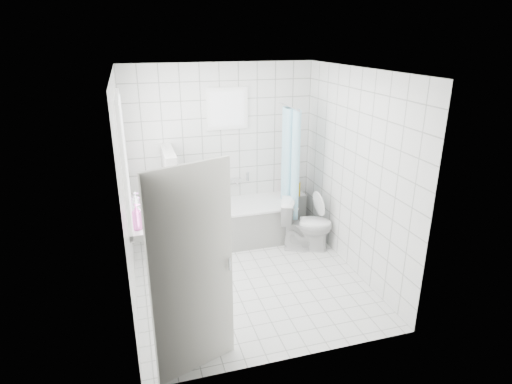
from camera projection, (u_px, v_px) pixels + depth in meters
name	position (u px, v px, depth m)	size (l,w,h in m)	color
ground	(249.00, 279.00, 5.50)	(3.00, 3.00, 0.00)	white
ceiling	(247.00, 70.00, 4.60)	(3.00, 3.00, 0.00)	white
wall_back	(221.00, 152.00, 6.40)	(2.80, 0.02, 2.60)	white
wall_front	(295.00, 238.00, 3.70)	(2.80, 0.02, 2.60)	white
wall_left	(125.00, 196.00, 4.68)	(0.02, 3.00, 2.60)	white
wall_right	(354.00, 173.00, 5.42)	(0.02, 3.00, 2.60)	white
window_left	(126.00, 162.00, 4.85)	(0.01, 0.90, 1.40)	white
window_back	(228.00, 109.00, 6.16)	(0.50, 0.01, 0.50)	white
window_sill	(137.00, 221.00, 5.12)	(0.18, 1.02, 0.08)	white
door	(193.00, 274.00, 3.72)	(0.04, 0.80, 2.00)	silver
bathtub	(235.00, 223.00, 6.44)	(1.72, 0.77, 0.58)	white
partition_wall	(172.00, 202.00, 5.99)	(0.15, 0.85, 1.50)	white
tiled_ledge	(292.00, 210.00, 6.94)	(0.40, 0.24, 0.55)	white
toilet	(306.00, 225.00, 6.17)	(0.42, 0.74, 0.75)	white
curtain_rod	(289.00, 107.00, 6.04)	(0.02, 0.02, 0.80)	silver
shower_curtain	(290.00, 170.00, 6.23)	(0.14, 0.48, 1.78)	#4CBFE0
tub_faucet	(236.00, 180.00, 6.57)	(0.18, 0.06, 0.06)	silver
sill_bottles	(136.00, 209.00, 5.04)	(0.20, 0.74, 0.30)	#FB61D2
ledge_bottles	(294.00, 188.00, 6.80)	(0.20, 0.19, 0.27)	red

